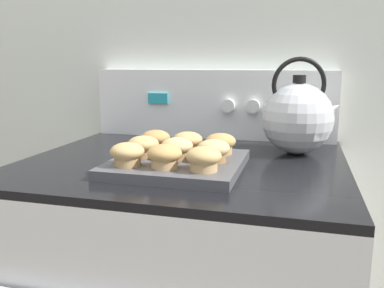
% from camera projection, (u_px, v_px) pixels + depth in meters
% --- Properties ---
extents(wall_back, '(8.00, 0.05, 2.40)m').
position_uv_depth(wall_back, '(216.00, 47.00, 1.31)').
color(wall_back, silver).
rests_on(wall_back, ground_plane).
extents(control_panel, '(0.76, 0.07, 0.21)m').
position_uv_depth(control_panel, '(213.00, 104.00, 1.29)').
color(control_panel, white).
rests_on(control_panel, stove_range).
extents(muffin_pan, '(0.29, 0.29, 0.02)m').
position_uv_depth(muffin_pan, '(178.00, 164.00, 0.92)').
color(muffin_pan, '#4C4C51').
rests_on(muffin_pan, stove_range).
extents(muffin_r0_c0, '(0.07, 0.07, 0.05)m').
position_uv_depth(muffin_r0_c0, '(127.00, 154.00, 0.85)').
color(muffin_r0_c0, tan).
rests_on(muffin_r0_c0, muffin_pan).
extents(muffin_r0_c1, '(0.07, 0.07, 0.05)m').
position_uv_depth(muffin_r0_c1, '(165.00, 156.00, 0.84)').
color(muffin_r0_c1, tan).
rests_on(muffin_r0_c1, muffin_pan).
extents(muffin_r0_c2, '(0.07, 0.07, 0.05)m').
position_uv_depth(muffin_r0_c2, '(204.00, 159.00, 0.81)').
color(muffin_r0_c2, tan).
rests_on(muffin_r0_c2, muffin_pan).
extents(muffin_r1_c0, '(0.07, 0.07, 0.05)m').
position_uv_depth(muffin_r1_c0, '(143.00, 146.00, 0.93)').
color(muffin_r1_c0, tan).
rests_on(muffin_r1_c0, muffin_pan).
extents(muffin_r1_c1, '(0.07, 0.07, 0.05)m').
position_uv_depth(muffin_r1_c1, '(177.00, 148.00, 0.91)').
color(muffin_r1_c1, '#A37A4C').
rests_on(muffin_r1_c1, muffin_pan).
extents(muffin_r1_c2, '(0.07, 0.07, 0.05)m').
position_uv_depth(muffin_r1_c2, '(213.00, 150.00, 0.89)').
color(muffin_r1_c2, olive).
rests_on(muffin_r1_c2, muffin_pan).
extents(muffin_r2_c0, '(0.07, 0.07, 0.05)m').
position_uv_depth(muffin_r2_c0, '(156.00, 140.00, 1.01)').
color(muffin_r2_c0, '#A37A4C').
rests_on(muffin_r2_c0, muffin_pan).
extents(muffin_r2_c1, '(0.07, 0.07, 0.05)m').
position_uv_depth(muffin_r2_c1, '(188.00, 141.00, 0.99)').
color(muffin_r2_c1, olive).
rests_on(muffin_r2_c1, muffin_pan).
extents(muffin_r2_c2, '(0.07, 0.07, 0.05)m').
position_uv_depth(muffin_r2_c2, '(221.00, 143.00, 0.97)').
color(muffin_r2_c2, tan).
rests_on(muffin_r2_c2, muffin_pan).
extents(tea_kettle, '(0.21, 0.19, 0.25)m').
position_uv_depth(tea_kettle, '(298.00, 117.00, 1.06)').
color(tea_kettle, silver).
rests_on(tea_kettle, stove_range).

